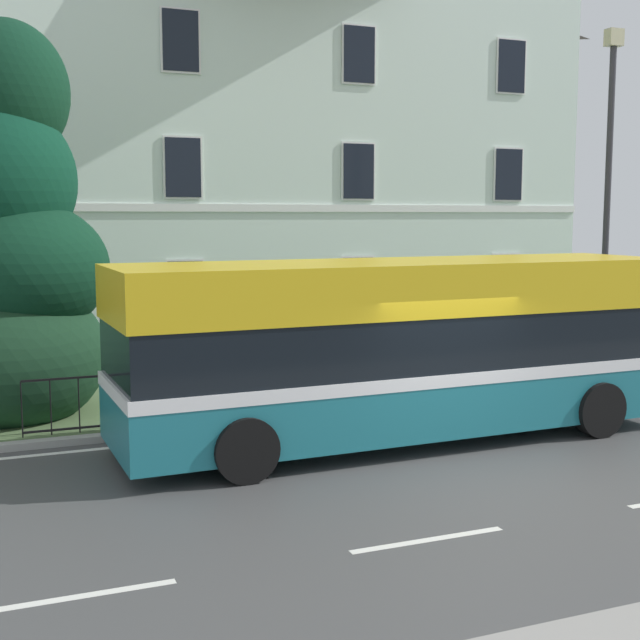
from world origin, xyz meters
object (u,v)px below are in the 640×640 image
(litter_bin, at_px, (236,380))
(evergreen_tree, at_px, (7,258))
(street_lamp_post, at_px, (608,185))
(single_decker_bus, at_px, (403,346))
(georgian_townhouse, at_px, (224,146))

(litter_bin, bearing_deg, evergreen_tree, 159.02)
(evergreen_tree, xyz_separation_m, street_lamp_post, (12.40, -1.61, 1.42))
(single_decker_bus, xyz_separation_m, litter_bin, (-2.17, 2.58, -0.89))
(evergreen_tree, bearing_deg, georgian_townhouse, 55.19)
(evergreen_tree, height_order, street_lamp_post, street_lamp_post)
(georgian_townhouse, distance_m, litter_bin, 13.05)
(single_decker_bus, bearing_deg, evergreen_tree, 144.78)
(evergreen_tree, distance_m, street_lamp_post, 12.58)
(evergreen_tree, xyz_separation_m, single_decker_bus, (6.09, -4.09, -1.42))
(georgian_townhouse, height_order, street_lamp_post, georgian_townhouse)
(evergreen_tree, distance_m, single_decker_bus, 7.47)
(evergreen_tree, xyz_separation_m, litter_bin, (3.92, -1.50, -2.31))
(georgian_townhouse, bearing_deg, evergreen_tree, -124.81)
(single_decker_bus, distance_m, street_lamp_post, 7.35)
(georgian_townhouse, xyz_separation_m, evergreen_tree, (-6.98, -10.03, -2.98))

